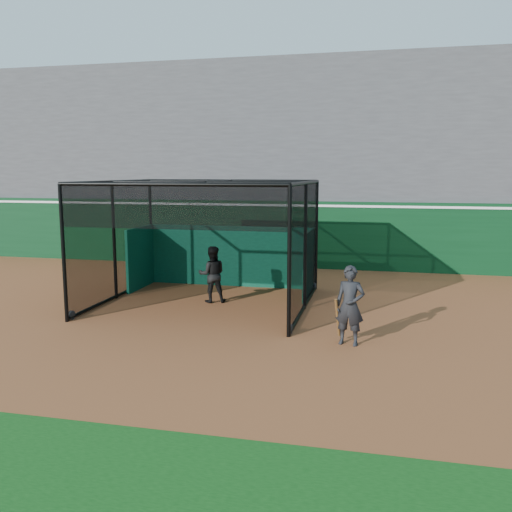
# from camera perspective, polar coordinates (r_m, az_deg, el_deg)

# --- Properties ---
(ground) EXTENTS (120.00, 120.00, 0.00)m
(ground) POSITION_cam_1_polar(r_m,az_deg,el_deg) (12.86, -6.90, -7.35)
(ground) COLOR brown
(ground) RESTS_ON ground
(outfield_wall) EXTENTS (50.00, 0.50, 2.50)m
(outfield_wall) POSITION_cam_1_polar(r_m,az_deg,el_deg) (20.68, 1.00, 2.49)
(outfield_wall) COLOR #093517
(outfield_wall) RESTS_ON ground
(grandstand) EXTENTS (50.00, 7.85, 8.95)m
(grandstand) POSITION_cam_1_polar(r_m,az_deg,el_deg) (24.27, 2.89, 10.96)
(grandstand) COLOR #4C4C4F
(grandstand) RESTS_ON ground
(batting_cage) EXTENTS (5.50, 5.14, 3.30)m
(batting_cage) POSITION_cam_1_polar(r_m,az_deg,el_deg) (14.71, -5.29, 1.28)
(batting_cage) COLOR black
(batting_cage) RESTS_ON ground
(batter) EXTENTS (0.91, 0.81, 1.56)m
(batter) POSITION_cam_1_polar(r_m,az_deg,el_deg) (14.97, -4.64, -1.93)
(batter) COLOR black
(batter) RESTS_ON ground
(on_deck_player) EXTENTS (0.67, 0.49, 1.67)m
(on_deck_player) POSITION_cam_1_polar(r_m,az_deg,el_deg) (11.41, 9.84, -5.17)
(on_deck_player) COLOR black
(on_deck_player) RESTS_ON ground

